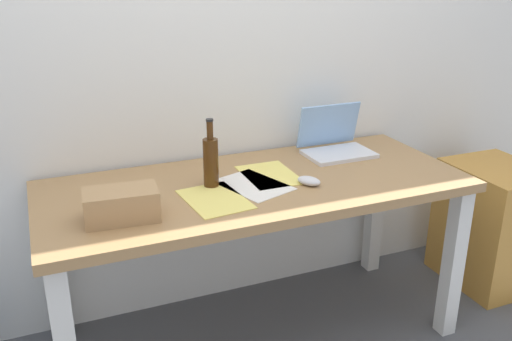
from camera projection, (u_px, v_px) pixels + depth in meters
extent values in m
plane|color=#515459|center=(256.00, 334.00, 2.53)|extent=(8.00, 8.00, 0.00)
cube|color=white|center=(219.00, 32.00, 2.44)|extent=(5.20, 0.08, 2.60)
cube|color=#A37A4C|center=(256.00, 186.00, 2.27)|extent=(1.73, 0.73, 0.04)
cube|color=silver|center=(453.00, 263.00, 2.43)|extent=(0.07, 0.07, 0.71)
cube|color=silver|center=(55.00, 269.00, 2.38)|extent=(0.07, 0.07, 0.71)
cube|color=silver|center=(374.00, 209.00, 2.95)|extent=(0.07, 0.07, 0.71)
cube|color=silver|center=(339.00, 154.00, 2.57)|extent=(0.31, 0.21, 0.02)
cube|color=#8CB7EA|center=(328.00, 125.00, 2.62)|extent=(0.31, 0.06, 0.20)
cylinder|color=#47280F|center=(211.00, 163.00, 2.19)|extent=(0.06, 0.06, 0.20)
cylinder|color=#47280F|center=(210.00, 130.00, 2.14)|extent=(0.03, 0.03, 0.07)
cylinder|color=black|center=(210.00, 120.00, 2.13)|extent=(0.03, 0.03, 0.01)
ellipsoid|color=silver|center=(309.00, 181.00, 2.23)|extent=(0.11, 0.12, 0.03)
cube|color=tan|center=(121.00, 205.00, 1.92)|extent=(0.26, 0.17, 0.11)
cube|color=white|center=(253.00, 185.00, 2.23)|extent=(0.30, 0.35, 0.00)
cube|color=#F4E06B|center=(215.00, 199.00, 2.10)|extent=(0.24, 0.32, 0.00)
cube|color=#F4E06B|center=(270.00, 175.00, 2.33)|extent=(0.21, 0.30, 0.00)
cube|color=#C68938|center=(492.00, 225.00, 2.86)|extent=(0.40, 0.48, 0.63)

